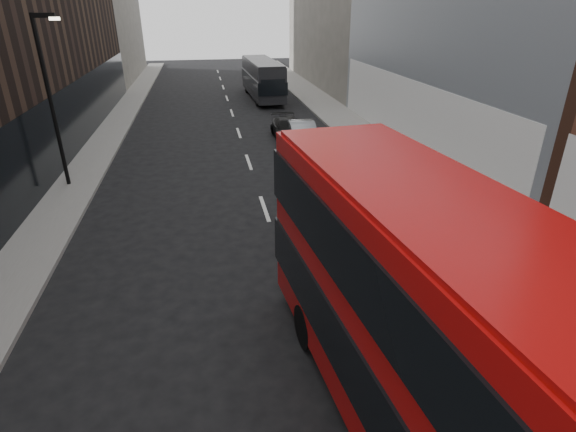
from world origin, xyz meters
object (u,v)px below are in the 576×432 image
grey_bus (262,78)px  car_c (288,129)px  car_b (302,134)px  street_lamp (51,92)px  red_bus (462,355)px  car_a (324,207)px

grey_bus → car_c: 13.46m
car_b → car_c: 1.62m
street_lamp → grey_bus: street_lamp is taller
street_lamp → grey_bus: 22.61m
red_bus → car_c: size_ratio=2.83×
street_lamp → grey_bus: (11.32, 19.42, -2.47)m
red_bus → car_b: 20.36m
red_bus → grey_bus: size_ratio=1.21×
car_c → street_lamp: bearing=-151.0°
grey_bus → car_a: size_ratio=2.33×
grey_bus → car_b: size_ratio=2.38×
grey_bus → car_a: grey_bus is taller
car_a → car_c: 11.89m
street_lamp → car_a: 12.23m
car_c → car_a: bearing=-93.8°
red_bus → car_b: size_ratio=2.87×
street_lamp → car_c: size_ratio=1.65×
car_c → red_bus: bearing=-93.2°
car_a → grey_bus: bearing=84.1°
car_b → car_c: bearing=112.3°
street_lamp → car_c: 13.06m
red_bus → car_c: (1.39, 21.69, -2.03)m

